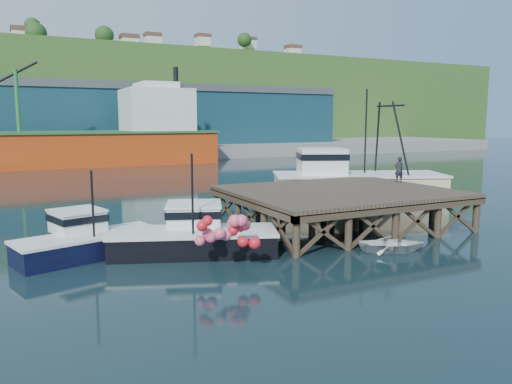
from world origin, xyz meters
TOP-DOWN VIEW (x-y plane):
  - ground at (0.00, 0.00)m, footprint 300.00×300.00m
  - wharf at (5.50, -0.19)m, footprint 12.00×10.00m
  - far_quay at (0.00, 70.00)m, footprint 160.00×40.00m
  - warehouse_mid at (0.00, 65.00)m, footprint 28.00×16.00m
  - warehouse_right at (30.00, 65.00)m, footprint 30.00×16.00m
  - cargo_ship at (-8.46, 48.00)m, footprint 55.50×10.00m
  - hillside at (0.00, 100.00)m, footprint 220.00×50.00m
  - boat_navy at (-8.54, -0.29)m, footprint 6.67×4.32m
  - boat_black at (-3.98, -1.87)m, footprint 8.00×6.64m
  - trawler at (11.63, 6.50)m, footprint 13.20×9.10m
  - dinghy at (4.38, -5.80)m, footprint 3.69×3.22m
  - dockworker at (10.90, 1.11)m, footprint 0.67×0.51m

SIDE VIEW (x-z plane):
  - ground at x=0.00m, z-range 0.00..0.00m
  - dinghy at x=4.38m, z-range 0.00..0.64m
  - boat_navy at x=-8.54m, z-range -1.18..2.76m
  - boat_black at x=-3.98m, z-range -1.47..3.17m
  - far_quay at x=0.00m, z-range 0.00..2.00m
  - trawler at x=11.63m, z-range -2.46..5.89m
  - wharf at x=5.50m, z-range 0.63..3.25m
  - dockworker at x=10.90m, z-range 2.12..3.76m
  - cargo_ship at x=-8.46m, z-range -3.56..10.19m
  - warehouse_mid at x=0.00m, z-range 2.00..11.00m
  - warehouse_right at x=30.00m, z-range 2.00..11.00m
  - hillside at x=0.00m, z-range 0.00..22.00m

